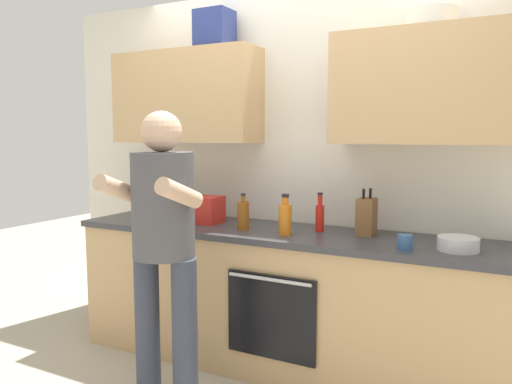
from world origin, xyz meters
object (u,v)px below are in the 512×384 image
at_px(person_standing, 163,234).
at_px(mixing_bowl, 458,244).
at_px(bottle_water, 146,203).
at_px(cup_tea, 405,242).
at_px(potted_herb, 159,195).
at_px(grocery_bag_crisps, 204,210).
at_px(bottle_hotsauce, 320,216).
at_px(bottle_vinegar, 176,201).
at_px(knife_block, 366,217).
at_px(bottle_syrup, 243,215).
at_px(bottle_juice, 285,218).

relative_size(person_standing, mixing_bowl, 7.74).
relative_size(bottle_water, cup_tea, 3.32).
bearing_deg(potted_herb, grocery_bag_crisps, 11.50).
bearing_deg(grocery_bag_crisps, bottle_hotsauce, 4.98).
xyz_separation_m(bottle_vinegar, knife_block, (1.42, -0.01, -0.01)).
height_order(bottle_syrup, knife_block, knife_block).
height_order(bottle_syrup, grocery_bag_crisps, bottle_syrup).
bearing_deg(bottle_water, mixing_bowl, -1.71).
height_order(bottle_hotsauce, bottle_syrup, bottle_hotsauce).
bearing_deg(bottle_syrup, cup_tea, -5.43).
bearing_deg(grocery_bag_crisps, cup_tea, -8.15).
bearing_deg(bottle_vinegar, mixing_bowl, -5.72).
relative_size(person_standing, grocery_bag_crisps, 7.07).
bearing_deg(potted_herb, person_standing, -50.19).
xyz_separation_m(knife_block, potted_herb, (-1.44, -0.16, 0.07)).
height_order(bottle_juice, grocery_bag_crisps, bottle_juice).
relative_size(person_standing, potted_herb, 5.40).
xyz_separation_m(person_standing, bottle_water, (-0.69, 0.68, 0.05)).
xyz_separation_m(bottle_water, bottle_syrup, (0.85, -0.07, -0.01)).
relative_size(knife_block, grocery_bag_crisps, 1.23).
xyz_separation_m(person_standing, bottle_syrup, (0.16, 0.61, 0.03)).
height_order(bottle_juice, bottle_water, bottle_water).
xyz_separation_m(bottle_hotsauce, bottle_vinegar, (-1.13, 0.03, 0.02)).
distance_m(bottle_hotsauce, cup_tea, 0.64).
bearing_deg(bottle_water, bottle_syrup, -4.75).
xyz_separation_m(potted_herb, grocery_bag_crisps, (0.34, 0.07, -0.09)).
xyz_separation_m(cup_tea, grocery_bag_crisps, (-1.39, 0.20, 0.05)).
bearing_deg(bottle_vinegar, potted_herb, -95.99).
height_order(bottle_water, knife_block, knife_block).
bearing_deg(knife_block, bottle_water, -175.58).
relative_size(person_standing, cup_tea, 20.10).
bearing_deg(knife_block, bottle_hotsauce, -175.81).
distance_m(bottle_juice, bottle_water, 1.17).
relative_size(bottle_hotsauce, grocery_bag_crisps, 1.06).
relative_size(bottle_syrup, grocery_bag_crisps, 1.01).
distance_m(person_standing, potted_herb, 0.85).
bearing_deg(grocery_bag_crisps, mixing_bowl, -3.29).
distance_m(bottle_hotsauce, grocery_bag_crisps, 0.82).
height_order(bottle_water, bottle_syrup, bottle_water).
relative_size(bottle_hotsauce, cup_tea, 3.02).
height_order(bottle_vinegar, bottle_water, bottle_vinegar).
height_order(bottle_hotsauce, bottle_juice, bottle_juice).
xyz_separation_m(mixing_bowl, grocery_bag_crisps, (-1.64, 0.09, 0.06)).
relative_size(mixing_bowl, grocery_bag_crisps, 0.91).
relative_size(mixing_bowl, potted_herb, 0.70).
bearing_deg(cup_tea, bottle_vinegar, 169.99).
distance_m(bottle_water, potted_herb, 0.17).
bearing_deg(cup_tea, mixing_bowl, 22.72).
distance_m(mixing_bowl, potted_herb, 1.99).
bearing_deg(cup_tea, knife_block, 134.38).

